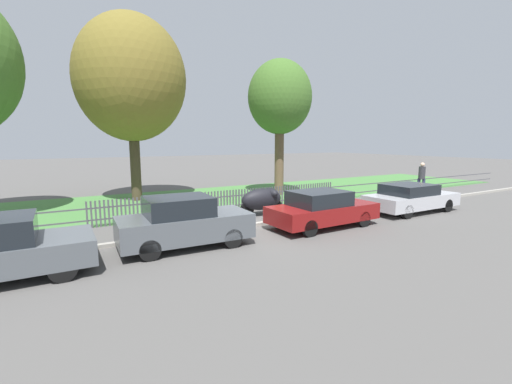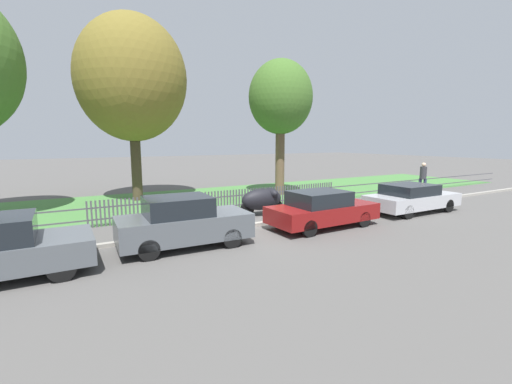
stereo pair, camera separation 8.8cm
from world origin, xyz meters
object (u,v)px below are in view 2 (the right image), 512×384
at_px(parked_car_red_compact, 411,198).
at_px(tree_mid_park, 281,98).
at_px(pedestrian_near_fence, 423,176).
at_px(covered_motorcycle, 263,199).
at_px(parked_car_black_saloon, 183,222).
at_px(parked_car_navy_estate, 322,209).
at_px(tree_behind_motorcycle, 132,79).

relative_size(parked_car_red_compact, tree_mid_park, 0.58).
bearing_deg(tree_mid_park, pedestrian_near_fence, -27.78).
height_order(parked_car_red_compact, covered_motorcycle, parked_car_red_compact).
xyz_separation_m(covered_motorcycle, tree_mid_park, (3.71, 4.30, 4.72)).
height_order(parked_car_black_saloon, parked_car_navy_estate, parked_car_black_saloon).
relative_size(parked_car_navy_estate, parked_car_red_compact, 0.94).
bearing_deg(pedestrian_near_fence, parked_car_navy_estate, -108.67).
xyz_separation_m(parked_car_black_saloon, parked_car_navy_estate, (5.01, -0.21, -0.08)).
xyz_separation_m(parked_car_red_compact, covered_motorcycle, (-5.91, 2.66, 0.06)).
bearing_deg(parked_car_navy_estate, tree_behind_motorcycle, 115.26).
xyz_separation_m(parked_car_red_compact, tree_mid_park, (-2.20, 6.96, 4.78)).
relative_size(parked_car_black_saloon, tree_behind_motorcycle, 0.41).
xyz_separation_m(parked_car_black_saloon, parked_car_red_compact, (10.12, -0.11, -0.11)).
bearing_deg(pedestrian_near_fence, parked_car_black_saloon, -114.80).
bearing_deg(parked_car_navy_estate, pedestrian_near_fence, 15.77).
relative_size(tree_behind_motorcycle, pedestrian_near_fence, 5.05).
distance_m(parked_car_red_compact, pedestrian_near_fence, 6.06).
distance_m(parked_car_red_compact, tree_behind_motorcycle, 14.36).
distance_m(parked_car_navy_estate, pedestrian_near_fence, 10.80).
bearing_deg(parked_car_black_saloon, tree_behind_motorcycle, 89.41).
bearing_deg(tree_behind_motorcycle, tree_mid_park, -15.78).
distance_m(tree_mid_park, pedestrian_near_fence, 9.45).
xyz_separation_m(parked_car_black_saloon, tree_mid_park, (7.93, 6.85, 4.67)).
bearing_deg(parked_car_navy_estate, parked_car_red_compact, -0.08).
height_order(parked_car_navy_estate, tree_mid_park, tree_mid_park).
bearing_deg(covered_motorcycle, tree_behind_motorcycle, 122.55).
distance_m(tree_behind_motorcycle, pedestrian_near_fence, 16.85).
distance_m(parked_car_navy_estate, covered_motorcycle, 2.87).
bearing_deg(parked_car_red_compact, tree_behind_motorcycle, 137.24).
bearing_deg(tree_behind_motorcycle, parked_car_black_saloon, -92.81).
bearing_deg(covered_motorcycle, parked_car_navy_estate, -71.71).
relative_size(parked_car_black_saloon, covered_motorcycle, 1.93).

